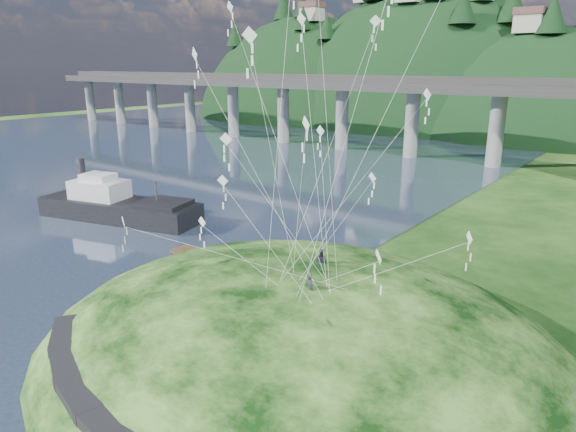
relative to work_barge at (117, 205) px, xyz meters
The scene contains 10 objects.
ground 27.74m from the work_barge, 24.37° to the right, with size 320.00×320.00×0.00m, color black.
water 50.36m from the work_barge, 158.34° to the left, with size 240.00×240.00×0.00m, color #33425D.
grass_hill 34.68m from the work_barge, 15.84° to the right, with size 36.00×32.00×13.00m.
footpath 38.94m from the work_barge, 32.93° to the right, with size 22.29×5.84×0.83m.
bridge 59.20m from the work_barge, 91.21° to the left, with size 160.00×11.00×15.00m.
far_ridge 112.63m from the work_barge, 99.41° to the left, with size 153.00×70.00×94.50m.
work_barge is the anchor object (origin of this frame).
wooden_dock 20.50m from the work_barge, ahead, with size 12.58×2.66×0.89m.
kite_flyers 34.78m from the work_barge, 13.37° to the right, with size 2.71×4.56×1.82m.
kite_swarm 35.93m from the work_barge, 14.60° to the right, with size 20.36×16.41×17.95m.
Camera 1 is at (25.22, -21.08, 17.23)m, focal length 32.00 mm.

